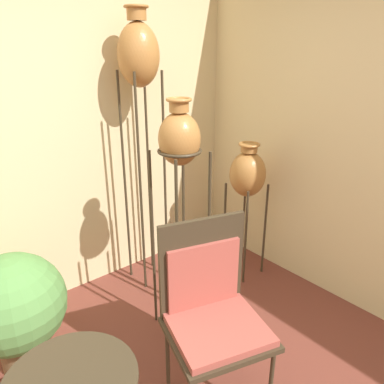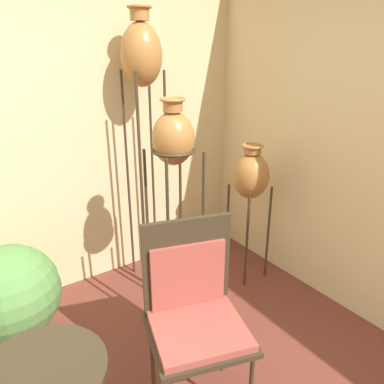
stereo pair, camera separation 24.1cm
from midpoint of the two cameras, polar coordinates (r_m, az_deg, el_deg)
wall_back at (r=2.93m, az=-27.09°, el=7.65°), size 7.68×0.06×2.70m
vase_stand_tall at (r=2.90m, az=-10.61°, el=18.89°), size 0.30×0.30×2.19m
vase_stand_medium at (r=2.34m, az=-4.90°, el=6.87°), size 0.29×0.29×1.64m
vase_stand_short at (r=3.12m, az=6.29°, el=2.51°), size 0.30×0.30×1.20m
chair at (r=2.10m, az=-0.48°, el=-17.02°), size 0.63×0.60×1.09m
potted_plant at (r=2.67m, az=-27.82°, el=-15.31°), size 0.62×0.62×0.78m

